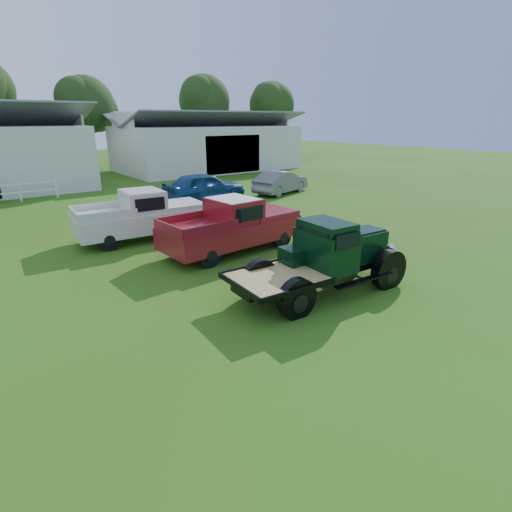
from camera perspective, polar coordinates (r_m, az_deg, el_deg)
ground at (r=10.46m, az=3.14°, el=-7.38°), size 120.00×120.00×0.00m
shed_right at (r=39.64m, az=-7.01°, el=15.93°), size 16.80×9.20×5.20m
tree_c at (r=41.61m, az=-22.89°, el=17.42°), size 5.40×5.40×9.00m
tree_d at (r=47.65m, az=-7.29°, el=19.31°), size 6.00×6.00×10.00m
tree_e at (r=50.60m, az=2.24°, el=19.13°), size 5.70×5.70×9.50m
vintage_flatbed at (r=11.13m, az=9.48°, el=-0.26°), size 5.28×2.39×2.04m
red_pickup at (r=14.55m, az=-3.51°, el=4.45°), size 5.56×2.43×1.98m
white_pickup at (r=16.74m, az=-16.04°, el=5.60°), size 5.42×2.43×1.94m
misc_car_blue at (r=24.11m, az=-7.38°, el=9.80°), size 4.98×2.06×1.69m
misc_car_grey at (r=26.51m, az=3.59°, el=10.50°), size 4.70×2.72×1.47m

